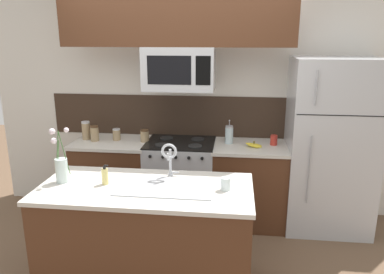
% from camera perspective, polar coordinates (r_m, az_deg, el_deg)
% --- Properties ---
extents(ground_plane, '(10.00, 10.00, 0.00)m').
position_cam_1_polar(ground_plane, '(3.75, -3.81, -18.41)').
color(ground_plane, brown).
extents(rear_partition, '(5.20, 0.10, 2.60)m').
position_cam_1_polar(rear_partition, '(4.42, 2.77, 5.18)').
color(rear_partition, silver).
rests_on(rear_partition, ground).
extents(splash_band, '(3.19, 0.01, 0.48)m').
position_cam_1_polar(splash_band, '(4.42, -1.19, 3.22)').
color(splash_band, '#332319').
rests_on(splash_band, rear_partition).
extents(back_counter_left, '(0.85, 0.65, 0.91)m').
position_cam_1_polar(back_counter_left, '(4.50, -11.80, -6.14)').
color(back_counter_left, '#4C2B19').
rests_on(back_counter_left, ground).
extents(back_counter_right, '(0.82, 0.65, 0.91)m').
position_cam_1_polar(back_counter_right, '(4.28, 8.64, -7.11)').
color(back_counter_right, '#4C2B19').
rests_on(back_counter_right, ground).
extents(stove_range, '(0.76, 0.64, 0.93)m').
position_cam_1_polar(stove_range, '(4.32, -1.74, -6.65)').
color(stove_range, '#B7BABF').
rests_on(stove_range, ground).
extents(microwave, '(0.74, 0.40, 0.45)m').
position_cam_1_polar(microwave, '(4.00, -1.93, 10.38)').
color(microwave, '#B7BABF').
extents(upper_cabinet_band, '(2.37, 0.34, 0.60)m').
position_cam_1_polar(upper_cabinet_band, '(3.96, -2.31, 17.93)').
color(upper_cabinet_band, '#4C2B19').
extents(refrigerator, '(0.89, 0.74, 1.86)m').
position_cam_1_polar(refrigerator, '(4.26, 20.23, -1.28)').
color(refrigerator, '#B7BABF').
rests_on(refrigerator, ground).
extents(storage_jar_tall, '(0.09, 0.09, 0.21)m').
position_cam_1_polar(storage_jar_tall, '(4.47, -15.84, 0.98)').
color(storage_jar_tall, '#997F5B').
rests_on(storage_jar_tall, back_counter_left).
extents(storage_jar_medium, '(0.09, 0.09, 0.18)m').
position_cam_1_polar(storage_jar_medium, '(4.37, -14.62, 0.54)').
color(storage_jar_medium, '#997F5B').
rests_on(storage_jar_medium, back_counter_left).
extents(storage_jar_short, '(0.09, 0.09, 0.13)m').
position_cam_1_polar(storage_jar_short, '(4.36, -11.42, 0.39)').
color(storage_jar_short, '#997F5B').
rests_on(storage_jar_short, back_counter_left).
extents(storage_jar_squat, '(0.10, 0.10, 0.14)m').
position_cam_1_polar(storage_jar_squat, '(4.24, -7.22, 0.18)').
color(storage_jar_squat, '#997F5B').
rests_on(storage_jar_squat, back_counter_left).
extents(banana_bunch, '(0.19, 0.13, 0.08)m').
position_cam_1_polar(banana_bunch, '(4.07, 9.42, -1.24)').
color(banana_bunch, yellow).
rests_on(banana_bunch, back_counter_right).
extents(french_press, '(0.09, 0.09, 0.27)m').
position_cam_1_polar(french_press, '(4.16, 5.67, 0.37)').
color(french_press, silver).
rests_on(french_press, back_counter_right).
extents(coffee_tin, '(0.08, 0.08, 0.11)m').
position_cam_1_polar(coffee_tin, '(4.18, 12.36, -0.47)').
color(coffee_tin, '#B22D23').
rests_on(coffee_tin, back_counter_right).
extents(island_counter, '(1.71, 0.79, 0.91)m').
position_cam_1_polar(island_counter, '(3.23, -6.84, -14.93)').
color(island_counter, '#4C2B19').
rests_on(island_counter, ground).
extents(kitchen_sink, '(0.76, 0.42, 0.16)m').
position_cam_1_polar(kitchen_sink, '(3.03, -4.09, -8.87)').
color(kitchen_sink, '#ADAFB5').
rests_on(kitchen_sink, island_counter).
extents(sink_faucet, '(0.14, 0.14, 0.31)m').
position_cam_1_polar(sink_faucet, '(3.12, -3.46, -2.84)').
color(sink_faucet, '#B7BABF').
rests_on(sink_faucet, island_counter).
extents(dish_soap_bottle, '(0.06, 0.05, 0.16)m').
position_cam_1_polar(dish_soap_bottle, '(3.11, -13.12, -5.82)').
color(dish_soap_bottle, '#DBCC75').
rests_on(dish_soap_bottle, island_counter).
extents(drinking_glass, '(0.08, 0.08, 0.10)m').
position_cam_1_polar(drinking_glass, '(2.94, 5.15, -7.12)').
color(drinking_glass, silver).
rests_on(drinking_glass, island_counter).
extents(flower_vase, '(0.17, 0.10, 0.46)m').
position_cam_1_polar(flower_vase, '(3.23, -19.29, -4.48)').
color(flower_vase, silver).
rests_on(flower_vase, island_counter).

